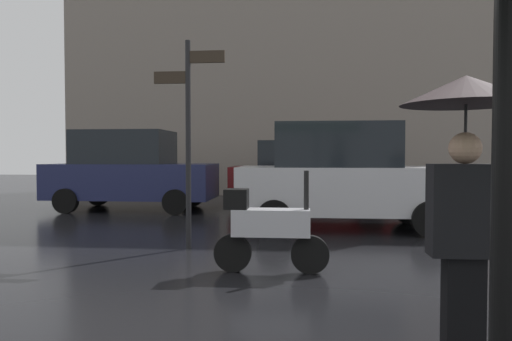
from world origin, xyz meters
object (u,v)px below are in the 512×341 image
Objects in this scene: pedestrian_with_umbrella at (465,150)px; parked_car_distant at (343,176)px; street_signpost at (188,123)px; parked_car_left at (310,173)px; parked_scooter at (267,227)px; parked_car_right at (131,171)px.

parked_car_distant is (-0.26, 5.90, -0.44)m from pedestrian_with_umbrella.
pedestrian_with_umbrella is at bearing -53.52° from street_signpost.
pedestrian_with_umbrella is at bearing 101.80° from parked_car_left.
parked_car_left is at bearing 68.67° from parked_scooter.
street_signpost is at bearing 118.04° from parked_scooter.
parked_car_distant is (0.54, -3.74, 0.09)m from parked_car_left.
parked_car_left is 1.06× the size of parked_car_right.
pedestrian_with_umbrella is at bearing -104.10° from parked_car_distant.
parked_scooter is 7.28m from parked_car_left.
pedestrian_with_umbrella is 9.69m from parked_car_left.
parked_car_right reaches higher than parked_car_left.
parked_car_right is (-4.67, -1.11, 0.09)m from parked_car_left.
parked_car_left is 6.30m from street_signpost.
parked_scooter is at bearing 142.39° from pedestrian_with_umbrella.
parked_car_distant is at bearing 40.96° from street_signpost.
street_signpost reaches higher than parked_car_left.
parked_scooter is 0.34× the size of parked_car_distant.
street_signpost is (-1.29, 1.33, 1.34)m from parked_scooter.
parked_car_right reaches higher than pedestrian_with_umbrella.
pedestrian_with_umbrella is 0.62× the size of street_signpost.
street_signpost is (-1.96, -5.91, 0.98)m from parked_car_left.
parked_car_right is at bearing 107.07° from parked_scooter.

